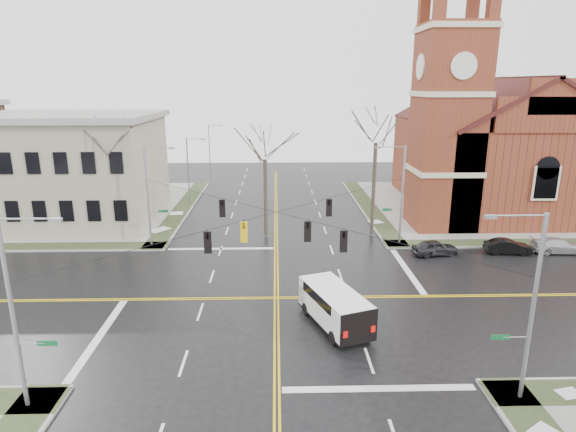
{
  "coord_description": "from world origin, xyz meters",
  "views": [
    {
      "loc": [
        0.03,
        -30.85,
        14.42
      ],
      "look_at": [
        0.97,
        6.0,
        4.28
      ],
      "focal_mm": 30.0,
      "sensor_mm": 36.0,
      "label": 1
    }
  ],
  "objects_px": {
    "tree_nw_far": "(112,148)",
    "signal_pole_ne": "(400,192)",
    "parked_car_c": "(558,245)",
    "tree_ne": "(376,136)",
    "church": "(488,137)",
    "streetlight_north_a": "(189,168)",
    "parked_car_b": "(508,247)",
    "signal_pole_se": "(530,304)",
    "signal_pole_nw": "(150,193)",
    "signal_pole_sw": "(16,310)",
    "streetlight_north_b": "(210,147)",
    "parked_car_a": "(435,248)",
    "cargo_van": "(333,304)",
    "tree_nw_near": "(265,154)"
  },
  "relations": [
    {
      "from": "signal_pole_sw",
      "to": "tree_nw_near",
      "type": "height_order",
      "value": "tree_nw_near"
    },
    {
      "from": "streetlight_north_b",
      "to": "parked_car_c",
      "type": "bearing_deg",
      "value": -47.85
    },
    {
      "from": "church",
      "to": "parked_car_c",
      "type": "relative_size",
      "value": 5.99
    },
    {
      "from": "signal_pole_nw",
      "to": "parked_car_c",
      "type": "height_order",
      "value": "signal_pole_nw"
    },
    {
      "from": "signal_pole_nw",
      "to": "streetlight_north_a",
      "type": "height_order",
      "value": "signal_pole_nw"
    },
    {
      "from": "parked_car_c",
      "to": "church",
      "type": "bearing_deg",
      "value": 3.57
    },
    {
      "from": "signal_pole_nw",
      "to": "signal_pole_sw",
      "type": "xyz_separation_m",
      "value": [
        0.0,
        -23.0,
        0.0
      ]
    },
    {
      "from": "tree_nw_far",
      "to": "signal_pole_ne",
      "type": "bearing_deg",
      "value": -3.87
    },
    {
      "from": "signal_pole_sw",
      "to": "church",
      "type": "bearing_deg",
      "value": 45.16
    },
    {
      "from": "parked_car_a",
      "to": "tree_nw_far",
      "type": "bearing_deg",
      "value": 69.82
    },
    {
      "from": "signal_pole_ne",
      "to": "streetlight_north_b",
      "type": "height_order",
      "value": "signal_pole_ne"
    },
    {
      "from": "signal_pole_ne",
      "to": "parked_car_a",
      "type": "distance_m",
      "value": 5.85
    },
    {
      "from": "signal_pole_nw",
      "to": "cargo_van",
      "type": "relative_size",
      "value": 1.4
    },
    {
      "from": "signal_pole_nw",
      "to": "signal_pole_ne",
      "type": "bearing_deg",
      "value": 0.0
    },
    {
      "from": "church",
      "to": "signal_pole_ne",
      "type": "bearing_deg",
      "value": -135.34
    },
    {
      "from": "tree_nw_far",
      "to": "signal_pole_se",
      "type": "bearing_deg",
      "value": -43.43
    },
    {
      "from": "church",
      "to": "parked_car_c",
      "type": "bearing_deg",
      "value": -89.53
    },
    {
      "from": "cargo_van",
      "to": "parked_car_b",
      "type": "xyz_separation_m",
      "value": [
        16.86,
        12.39,
        -0.71
      ]
    },
    {
      "from": "parked_car_c",
      "to": "signal_pole_nw",
      "type": "bearing_deg",
      "value": 88.72
    },
    {
      "from": "signal_pole_nw",
      "to": "streetlight_north_b",
      "type": "bearing_deg",
      "value": 88.95
    },
    {
      "from": "signal_pole_ne",
      "to": "signal_pole_se",
      "type": "xyz_separation_m",
      "value": [
        0.0,
        -23.0,
        0.0
      ]
    },
    {
      "from": "streetlight_north_b",
      "to": "tree_ne",
      "type": "xyz_separation_m",
      "value": [
        20.08,
        -33.8,
        5.23
      ]
    },
    {
      "from": "parked_car_c",
      "to": "tree_ne",
      "type": "xyz_separation_m",
      "value": [
        -15.47,
        5.47,
        9.03
      ]
    },
    {
      "from": "cargo_van",
      "to": "parked_car_c",
      "type": "relative_size",
      "value": 1.4
    },
    {
      "from": "signal_pole_sw",
      "to": "streetlight_north_b",
      "type": "height_order",
      "value": "signal_pole_sw"
    },
    {
      "from": "signal_pole_sw",
      "to": "streetlight_north_b",
      "type": "distance_m",
      "value": 59.51
    },
    {
      "from": "church",
      "to": "signal_pole_ne",
      "type": "height_order",
      "value": "church"
    },
    {
      "from": "cargo_van",
      "to": "parked_car_c",
      "type": "xyz_separation_m",
      "value": [
        21.4,
        12.55,
        -0.69
      ]
    },
    {
      "from": "church",
      "to": "signal_pole_se",
      "type": "height_order",
      "value": "church"
    },
    {
      "from": "signal_pole_sw",
      "to": "tree_ne",
      "type": "xyz_separation_m",
      "value": [
        20.74,
        25.7,
        4.75
      ]
    },
    {
      "from": "signal_pole_ne",
      "to": "cargo_van",
      "type": "distance_m",
      "value": 17.58
    },
    {
      "from": "parked_car_b",
      "to": "signal_pole_se",
      "type": "bearing_deg",
      "value": 161.88
    },
    {
      "from": "signal_pole_nw",
      "to": "tree_nw_far",
      "type": "relative_size",
      "value": 0.74
    },
    {
      "from": "signal_pole_sw",
      "to": "tree_nw_far",
      "type": "relative_size",
      "value": 0.74
    },
    {
      "from": "signal_pole_sw",
      "to": "streetlight_north_a",
      "type": "bearing_deg",
      "value": 89.03
    },
    {
      "from": "streetlight_north_b",
      "to": "signal_pole_sw",
      "type": "bearing_deg",
      "value": -90.64
    },
    {
      "from": "streetlight_north_b",
      "to": "signal_pole_se",
      "type": "bearing_deg",
      "value": -69.73
    },
    {
      "from": "church",
      "to": "tree_nw_near",
      "type": "relative_size",
      "value": 2.48
    },
    {
      "from": "cargo_van",
      "to": "tree_ne",
      "type": "xyz_separation_m",
      "value": [
        5.93,
        18.02,
        8.34
      ]
    },
    {
      "from": "streetlight_north_a",
      "to": "streetlight_north_b",
      "type": "height_order",
      "value": "same"
    },
    {
      "from": "church",
      "to": "streetlight_north_a",
      "type": "height_order",
      "value": "church"
    },
    {
      "from": "signal_pole_se",
      "to": "tree_nw_near",
      "type": "relative_size",
      "value": 0.81
    },
    {
      "from": "signal_pole_se",
      "to": "streetlight_north_b",
      "type": "xyz_separation_m",
      "value": [
        -21.97,
        59.5,
        -0.48
      ]
    },
    {
      "from": "signal_pole_ne",
      "to": "tree_ne",
      "type": "height_order",
      "value": "tree_ne"
    },
    {
      "from": "signal_pole_nw",
      "to": "streetlight_north_b",
      "type": "relative_size",
      "value": 1.12
    },
    {
      "from": "signal_pole_nw",
      "to": "streetlight_north_a",
      "type": "distance_m",
      "value": 16.52
    },
    {
      "from": "signal_pole_sw",
      "to": "tree_nw_far",
      "type": "bearing_deg",
      "value": 98.1
    },
    {
      "from": "cargo_van",
      "to": "signal_pole_nw",
      "type": "bearing_deg",
      "value": 114.12
    },
    {
      "from": "signal_pole_ne",
      "to": "tree_nw_far",
      "type": "bearing_deg",
      "value": 176.13
    },
    {
      "from": "parked_car_a",
      "to": "tree_ne",
      "type": "bearing_deg",
      "value": 26.5
    }
  ]
}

